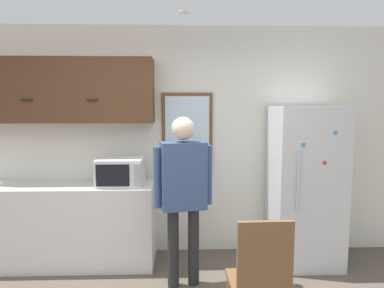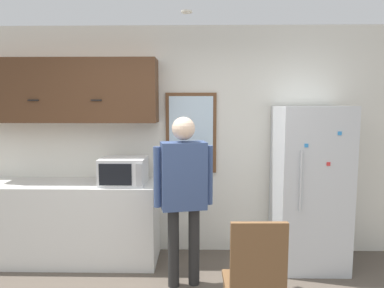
# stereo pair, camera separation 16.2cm
# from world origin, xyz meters

# --- Properties ---
(back_wall) EXTENTS (6.00, 0.06, 2.70)m
(back_wall) POSITION_xyz_m (0.00, 2.03, 1.35)
(back_wall) COLOR silver
(back_wall) RESTS_ON ground_plane
(counter) EXTENTS (1.98, 0.61, 0.91)m
(counter) POSITION_xyz_m (-1.21, 1.70, 0.46)
(counter) COLOR silver
(counter) RESTS_ON ground_plane
(upper_cabinets) EXTENTS (1.98, 0.34, 0.72)m
(upper_cabinets) POSITION_xyz_m (-1.21, 1.84, 1.94)
(upper_cabinets) COLOR #51331E
(microwave) EXTENTS (0.49, 0.42, 0.29)m
(microwave) POSITION_xyz_m (-0.57, 1.65, 1.06)
(microwave) COLOR white
(microwave) RESTS_ON counter
(person) EXTENTS (0.57, 0.30, 1.67)m
(person) POSITION_xyz_m (0.11, 1.17, 1.02)
(person) COLOR black
(person) RESTS_ON ground_plane
(refrigerator) EXTENTS (0.73, 0.71, 1.77)m
(refrigerator) POSITION_xyz_m (1.48, 1.65, 0.89)
(refrigerator) COLOR silver
(refrigerator) RESTS_ON ground_plane
(chair) EXTENTS (0.43, 0.43, 1.00)m
(chair) POSITION_xyz_m (0.66, 0.26, 0.55)
(chair) COLOR brown
(chair) RESTS_ON ground_plane
(window) EXTENTS (0.60, 0.05, 0.95)m
(window) POSITION_xyz_m (0.17, 1.99, 1.45)
(window) COLOR brown
(ceiling_light) EXTENTS (0.11, 0.11, 0.01)m
(ceiling_light) POSITION_xyz_m (0.14, 1.36, 2.68)
(ceiling_light) COLOR white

